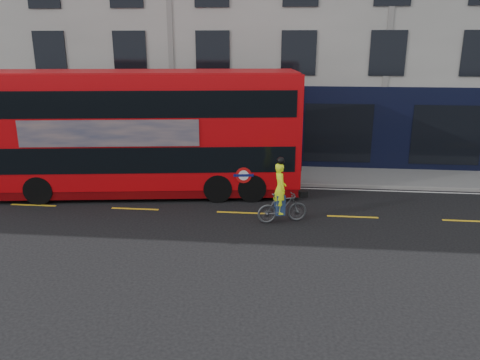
# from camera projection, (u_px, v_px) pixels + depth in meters

# --- Properties ---
(ground) EXTENTS (120.00, 120.00, 0.00)m
(ground) POSITION_uv_depth(u_px,v_px,m) (121.00, 224.00, 16.05)
(ground) COLOR black
(ground) RESTS_ON ground
(pavement) EXTENTS (60.00, 3.00, 0.12)m
(pavement) POSITION_uv_depth(u_px,v_px,m) (168.00, 172.00, 22.23)
(pavement) COLOR gray
(pavement) RESTS_ON ground
(kerb) EXTENTS (60.00, 0.12, 0.13)m
(kerb) POSITION_uv_depth(u_px,v_px,m) (160.00, 181.00, 20.80)
(kerb) COLOR gray
(kerb) RESTS_ON ground
(building_terrace) EXTENTS (50.00, 10.07, 15.00)m
(building_terrace) POSITION_uv_depth(u_px,v_px,m) (191.00, 14.00, 26.25)
(building_terrace) COLOR #B1AFA7
(building_terrace) RESTS_ON ground
(road_edge_line) EXTENTS (58.00, 0.10, 0.01)m
(road_edge_line) POSITION_uv_depth(u_px,v_px,m) (158.00, 184.00, 20.53)
(road_edge_line) COLOR silver
(road_edge_line) RESTS_ON ground
(lane_dashes) EXTENTS (58.00, 0.12, 0.01)m
(lane_dashes) POSITION_uv_depth(u_px,v_px,m) (135.00, 209.00, 17.48)
(lane_dashes) COLOR yellow
(lane_dashes) RESTS_ON ground
(bus) EXTENTS (12.47, 4.42, 4.93)m
(bus) POSITION_uv_depth(u_px,v_px,m) (147.00, 132.00, 18.66)
(bus) COLOR red
(bus) RESTS_ON ground
(cyclist) EXTENTS (1.83, 1.01, 2.33)m
(cyclist) POSITION_uv_depth(u_px,v_px,m) (282.00, 201.00, 15.99)
(cyclist) COLOR #4D5052
(cyclist) RESTS_ON ground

